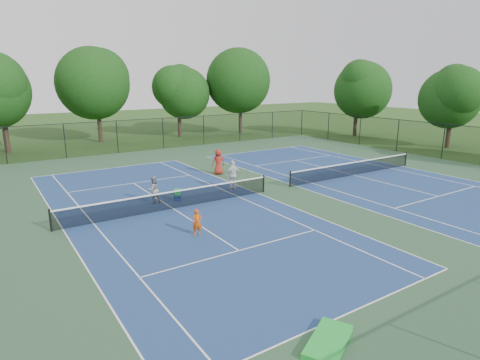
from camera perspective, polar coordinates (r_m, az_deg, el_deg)
ground at (r=25.11m, az=5.28°, el=-1.36°), size 140.00×140.00×0.00m
court_pad at (r=25.11m, az=5.28°, el=-1.35°), size 36.00×36.00×0.01m
tennis_court_left at (r=21.60m, az=-9.48°, el=-3.83°), size 12.00×23.83×1.07m
tennis_court_right at (r=29.83m, az=15.89°, el=0.84°), size 12.00×23.83×1.07m
perimeter_fence at (r=24.73m, az=5.36°, el=2.22°), size 36.08×36.08×3.02m
tree_back_b at (r=46.25m, az=-19.83°, el=13.25°), size 7.60×7.60×10.03m
tree_back_c at (r=48.30m, az=-8.78°, el=12.58°), size 6.00×6.00×8.40m
tree_back_d at (r=51.28m, az=0.06°, el=14.33°), size 7.80×7.80×10.37m
tree_side_e at (r=50.35m, az=16.42°, el=12.62°), size 6.60×6.60×8.87m
tree_side_f at (r=44.85m, az=28.09°, el=10.71°), size 5.80×5.80×8.12m
child_player at (r=17.77m, az=-6.11°, el=-6.00°), size 0.50×0.40×1.19m
instructor at (r=22.63m, az=-12.21°, el=-1.35°), size 0.80×0.66×1.54m
bystander_a at (r=24.83m, az=-1.02°, el=0.71°), size 1.10×0.50×1.83m
bystander_c at (r=28.85m, az=-3.09°, el=2.58°), size 1.00×0.76×1.82m
ball_crate at (r=23.01m, az=-8.90°, el=-2.56°), size 0.43×0.38×0.28m
ball_hopper at (r=22.92m, az=-8.93°, el=-1.76°), size 0.38×0.33×0.39m
green_tarp at (r=11.45m, az=12.44°, el=-21.52°), size 1.99×1.60×0.16m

